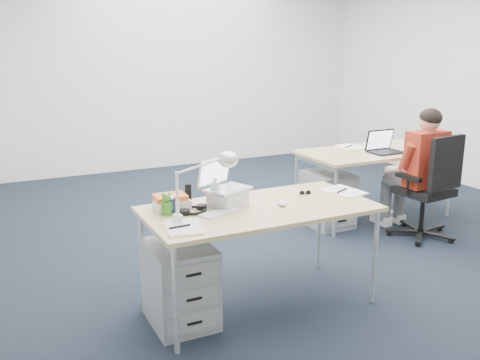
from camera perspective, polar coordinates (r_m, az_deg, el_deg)
name	(u,v)px	position (r m, az deg, el deg)	size (l,w,h in m)	color
floor	(302,237)	(5.24, 6.64, -6.11)	(7.00, 7.00, 0.00)	black
room	(308,56)	(4.91, 7.24, 12.96)	(6.02, 7.02, 2.80)	silver
desk_near	(260,213)	(3.72, 2.11, -3.57)	(1.60, 0.80, 0.73)	tan
desk_far	(375,155)	(5.83, 14.22, 2.65)	(1.60, 0.80, 0.73)	tan
office_chair	(425,209)	(5.43, 19.16, -2.89)	(0.71, 0.71, 1.02)	black
seated_person	(414,171)	(5.46, 18.11, 0.87)	(0.39, 0.68, 1.24)	#9F2816
drawer_pedestal_near	(180,284)	(3.65, -6.43, -10.97)	(0.40, 0.50, 0.55)	#9A9C9F
drawer_pedestal_far	(327,199)	(5.55, 9.30, -2.02)	(0.40, 0.50, 0.55)	#9A9C9F
silver_laptop	(228,183)	(3.70, -1.33, -0.34)	(0.30, 0.24, 0.32)	silver
wireless_keyboard	(219,213)	(3.56, -2.22, -3.50)	(0.28, 0.11, 0.01)	white
computer_mouse	(282,203)	(3.74, 4.48, -2.51)	(0.06, 0.09, 0.03)	white
headphones	(193,209)	(3.60, -5.01, -3.14)	(0.22, 0.17, 0.04)	black
can_koozie	(170,205)	(3.58, -7.50, -2.65)	(0.07, 0.07, 0.12)	#152141
water_bottle	(215,192)	(3.71, -2.67, -1.27)	(0.06, 0.06, 0.20)	silver
bear_figurine	(167,204)	(3.54, -7.82, -2.53)	(0.08, 0.06, 0.15)	#25761F
book_stack	(171,202)	(3.67, -7.34, -2.35)	(0.23, 0.17, 0.10)	silver
cordless_phone	(188,195)	(3.74, -5.55, -1.57)	(0.04, 0.03, 0.15)	black
papers_left	(183,228)	(3.30, -6.13, -5.08)	(0.21, 0.30, 0.01)	#F5EB8E
papers_right	(344,192)	(4.14, 11.02, -1.22)	(0.22, 0.31, 0.01)	#F5EB8E
sunglasses	(305,193)	(4.03, 6.97, -1.39)	(0.09, 0.04, 0.02)	black
desk_lamp	(197,186)	(3.38, -4.58, -0.66)	(0.40, 0.14, 0.45)	silver
dark_laptop	(387,141)	(5.68, 15.42, 4.00)	(0.33, 0.32, 0.24)	black
far_cup	(411,139)	(6.25, 17.78, 4.14)	(0.08, 0.08, 0.11)	white
far_papers	(350,147)	(5.91, 11.68, 3.46)	(0.21, 0.30, 0.01)	white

